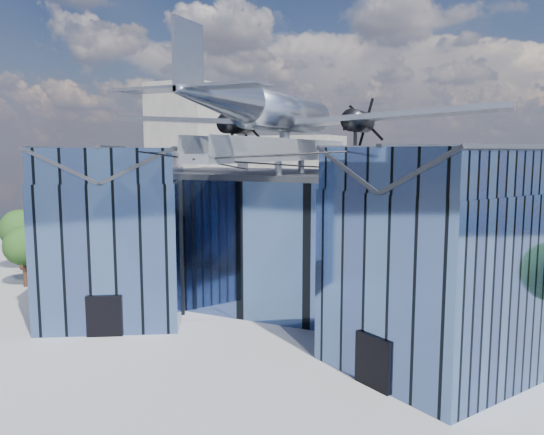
% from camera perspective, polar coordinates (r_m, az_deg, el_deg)
% --- Properties ---
extents(ground_plane, '(120.00, 120.00, 0.00)m').
position_cam_1_polar(ground_plane, '(34.36, -1.45, -12.39)').
color(ground_plane, gray).
extents(museum, '(32.88, 24.50, 17.60)m').
position_cam_1_polar(museum, '(38.14, 2.44, -1.83)').
color(museum, '#496395').
rests_on(museum, ground).
extents(bg_towers, '(77.00, 24.50, 26.00)m').
position_cam_1_polar(bg_towers, '(80.50, 15.89, 5.84)').
color(bg_towers, slate).
rests_on(bg_towers, ground).
extents(tree_plaza_w, '(3.62, 3.62, 5.23)m').
position_cam_1_polar(tree_plaza_w, '(49.48, -25.16, -2.77)').
color(tree_plaza_w, '#352015').
rests_on(tree_plaza_w, ground).
extents(tree_side_w, '(4.28, 4.28, 5.89)m').
position_cam_1_polar(tree_side_w, '(56.72, -25.50, -1.14)').
color(tree_side_w, '#352015').
rests_on(tree_side_w, ground).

